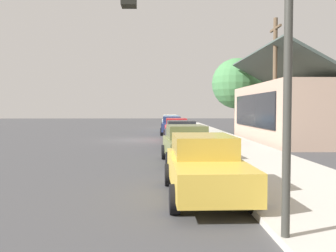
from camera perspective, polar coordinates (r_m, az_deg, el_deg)
name	(u,v)px	position (r m, az deg, el deg)	size (l,w,h in m)	color
ground_plane	(138,140)	(27.11, -4.61, -2.19)	(120.00, 120.00, 0.00)	#424244
sidewalk_curb	(215,139)	(27.38, 7.18, -1.99)	(60.00, 4.20, 0.16)	beige
car_ivory	(170,121)	(44.67, 0.29, 0.79)	(4.78, 2.14, 1.59)	silver
car_skyblue	(171,123)	(38.75, 0.49, 0.49)	(4.50, 2.00, 1.59)	#8CB7E0
car_navy	(172,125)	(33.11, 0.59, 0.12)	(4.92, 2.09, 1.59)	navy
car_cherry	(176,129)	(27.29, 1.30, -0.44)	(4.76, 1.97, 1.59)	red
car_charcoal	(181,134)	(21.61, 2.05, -1.26)	(4.54, 2.05, 1.59)	#2D3035
car_olive	(187,144)	(15.64, 2.97, -2.79)	(4.50, 2.18, 1.59)	olive
car_mustard	(204,166)	(9.78, 5.64, -6.09)	(4.84, 2.04, 1.59)	gold
storefront_building	(309,111)	(27.63, 20.87, 2.15)	(13.17, 8.15, 6.18)	tan
shade_tree	(237,84)	(35.29, 10.59, 6.43)	(4.70, 4.70, 7.00)	brown
traffic_light_main	(224,36)	(6.26, 8.58, 13.55)	(0.37, 2.79, 5.20)	#383833
utility_pole_wooden	(275,80)	(22.35, 16.14, 6.75)	(1.80, 0.24, 7.50)	brown
fire_hydrant_red	(208,142)	(20.37, 6.21, -2.42)	(0.22, 0.22, 0.71)	red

